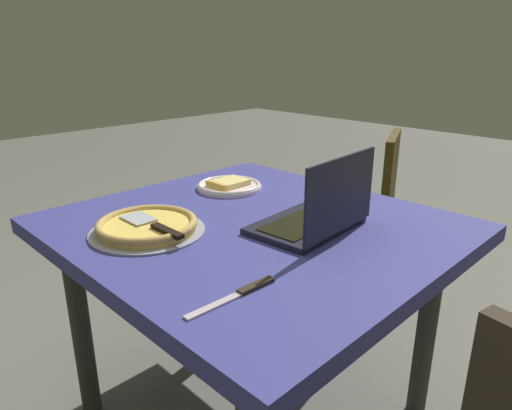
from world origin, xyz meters
name	(u,v)px	position (x,y,z in m)	size (l,w,h in m)	color
ground_plane	(254,409)	(0.00, 0.00, 0.00)	(12.00, 12.00, 0.00)	#63635A
dining_table	(253,246)	(0.00, 0.00, 0.63)	(1.03, 1.11, 0.72)	navy
laptop	(317,215)	(-0.08, 0.18, 0.76)	(0.35, 0.25, 0.23)	black
pizza_plate	(229,185)	(-0.17, -0.31, 0.73)	(0.24, 0.24, 0.04)	white
pizza_tray	(147,226)	(0.27, -0.15, 0.73)	(0.33, 0.33, 0.04)	#9597A8
table_knife	(241,293)	(0.32, 0.29, 0.72)	(0.24, 0.03, 0.01)	#C0B1BD
chair_far	(363,205)	(-0.95, -0.20, 0.49)	(0.54, 0.54, 0.84)	#392C0C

